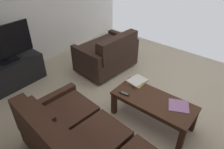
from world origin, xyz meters
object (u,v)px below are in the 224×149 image
(tv_stand, at_px, (13,73))
(flat_tv, at_px, (3,44))
(coffee_table, at_px, (153,103))
(book_stack, at_px, (137,81))
(loveseat_near, at_px, (108,54))
(loose_magazine, at_px, (179,106))
(tv_remote, at_px, (124,94))

(tv_stand, height_order, flat_tv, flat_tv)
(coffee_table, bearing_deg, book_stack, -25.84)
(loveseat_near, relative_size, coffee_table, 1.02)
(tv_stand, height_order, book_stack, tv_stand)
(loose_magazine, bearing_deg, flat_tv, 81.91)
(tv_remote, bearing_deg, loveseat_near, -39.73)
(loveseat_near, bearing_deg, tv_remote, 140.27)
(book_stack, height_order, loose_magazine, book_stack)
(coffee_table, relative_size, tv_stand, 1.09)
(coffee_table, relative_size, book_stack, 3.80)
(coffee_table, bearing_deg, flat_tv, 17.73)
(loveseat_near, relative_size, tv_remote, 7.40)
(loveseat_near, height_order, tv_remote, loveseat_near)
(loose_magazine, bearing_deg, book_stack, 56.46)
(book_stack, xyz_separation_m, tv_remote, (-0.02, 0.37, -0.01))
(book_stack, bearing_deg, loose_magazine, 172.16)
(coffee_table, distance_m, loose_magazine, 0.35)
(loveseat_near, distance_m, flat_tv, 1.89)
(flat_tv, distance_m, loose_magazine, 2.99)
(loveseat_near, xyz_separation_m, book_stack, (-1.05, 0.52, 0.08))
(tv_stand, xyz_separation_m, loose_magazine, (-2.82, -0.89, 0.17))
(loose_magazine, bearing_deg, tv_stand, 81.91)
(coffee_table, xyz_separation_m, flat_tv, (2.49, 0.80, 0.49))
(coffee_table, distance_m, book_stack, 0.47)
(tv_remote, bearing_deg, book_stack, -87.02)
(flat_tv, height_order, tv_remote, flat_tv)
(coffee_table, relative_size, tv_remote, 7.27)
(book_stack, xyz_separation_m, loose_magazine, (-0.75, 0.10, -0.02))
(book_stack, bearing_deg, coffee_table, 154.16)
(book_stack, relative_size, tv_remote, 1.91)
(flat_tv, relative_size, tv_remote, 6.09)
(tv_stand, relative_size, loose_magazine, 4.05)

